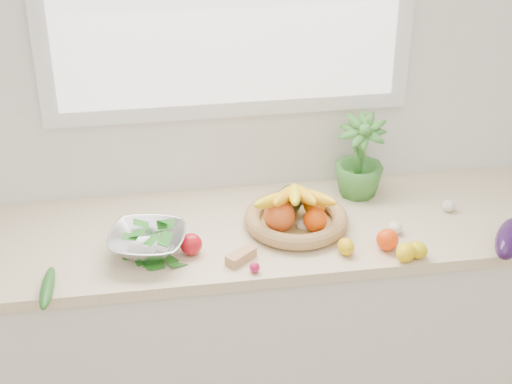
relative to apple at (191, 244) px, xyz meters
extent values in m
cube|color=white|center=(0.18, 0.43, 0.41)|extent=(4.50, 0.02, 2.70)
cube|color=silver|center=(0.18, 0.13, -0.51)|extent=(2.20, 0.58, 0.86)
cube|color=beige|center=(0.18, 0.13, -0.06)|extent=(2.24, 0.62, 0.04)
sphere|color=#F93E07|center=(0.64, -0.07, 0.00)|extent=(0.08, 0.08, 0.07)
ellipsoid|color=#E7B00C|center=(0.50, -0.08, -0.01)|extent=(0.06, 0.07, 0.06)
ellipsoid|color=yellow|center=(0.68, -0.15, -0.01)|extent=(0.10, 0.10, 0.06)
ellipsoid|color=#D4B90B|center=(0.72, -0.14, -0.01)|extent=(0.09, 0.09, 0.06)
sphere|color=#B60E19|center=(0.00, 0.00, 0.00)|extent=(0.09, 0.09, 0.07)
cube|color=tan|center=(0.15, -0.07, -0.02)|extent=(0.11, 0.10, 0.03)
ellipsoid|color=beige|center=(0.93, 0.13, -0.02)|extent=(0.05, 0.05, 0.04)
ellipsoid|color=beige|center=(0.39, 0.08, -0.01)|extent=(0.06, 0.06, 0.04)
ellipsoid|color=white|center=(0.70, 0.02, -0.02)|extent=(0.06, 0.06, 0.04)
ellipsoid|color=#270F39|center=(1.04, -0.14, 0.01)|extent=(0.21, 0.24, 0.09)
ellipsoid|color=#1B5218|center=(-0.45, -0.15, -0.02)|extent=(0.05, 0.22, 0.04)
sphere|color=#BA1746|center=(0.19, -0.14, -0.02)|extent=(0.04, 0.04, 0.03)
imported|color=#397D2D|center=(0.65, 0.31, 0.11)|extent=(0.23, 0.23, 0.32)
cylinder|color=tan|center=(0.37, 0.11, -0.03)|extent=(0.36, 0.36, 0.01)
torus|color=#B67C51|center=(0.37, 0.11, -0.01)|extent=(0.42, 0.42, 0.06)
sphere|color=#E95A1D|center=(0.31, 0.08, 0.03)|extent=(0.13, 0.13, 0.11)
sphere|color=#FF5108|center=(0.43, 0.06, 0.02)|extent=(0.10, 0.10, 0.08)
sphere|color=orange|center=(0.45, 0.16, 0.01)|extent=(0.09, 0.09, 0.08)
ellipsoid|color=#233015|center=(0.36, 0.18, 0.03)|extent=(0.10, 0.10, 0.11)
ellipsoid|color=yellow|center=(0.30, 0.10, 0.08)|extent=(0.21, 0.19, 0.10)
ellipsoid|color=#FAA614|center=(0.33, 0.11, 0.09)|extent=(0.15, 0.23, 0.10)
ellipsoid|color=yellow|center=(0.36, 0.10, 0.10)|extent=(0.08, 0.24, 0.10)
ellipsoid|color=#F3A914|center=(0.40, 0.11, 0.09)|extent=(0.07, 0.24, 0.10)
ellipsoid|color=#FFB315|center=(0.43, 0.10, 0.08)|extent=(0.15, 0.23, 0.10)
cylinder|color=white|center=(-0.14, 0.02, -0.03)|extent=(0.12, 0.12, 0.02)
imported|color=silver|center=(-0.14, 0.02, 0.02)|extent=(0.30, 0.30, 0.06)
ellipsoid|color=#296118|center=(-0.14, 0.02, 0.05)|extent=(0.23, 0.23, 0.08)
camera|label=1|loc=(-0.13, -2.15, 1.40)|focal=55.00mm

